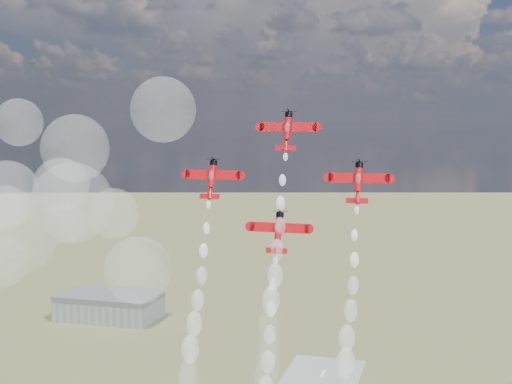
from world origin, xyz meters
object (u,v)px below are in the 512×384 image
object	(u,v)px
hangar	(109,306)
plane_right	(358,182)
plane_slot	(278,231)
plane_left	(212,178)
plane_lead	(287,130)

from	to	relation	value
hangar	plane_right	xyz separation A→B (m)	(149.20, -177.48, 82.55)
hangar	plane_right	size ratio (longest dim) A/B	3.93
hangar	plane_slot	bearing A→B (deg)	-53.73
hangar	plane_left	size ratio (longest dim) A/B	3.93
plane_right	plane_slot	size ratio (longest dim) A/B	1.00
hangar	plane_right	bearing A→B (deg)	-49.95
hangar	plane_left	bearing A→B (deg)	-56.58
plane_left	plane_slot	xyz separation A→B (m)	(16.04, -3.97, -10.50)
plane_left	plane_right	bearing A→B (deg)	0.00
plane_lead	plane_left	world-z (taller)	plane_lead
plane_right	plane_left	bearing A→B (deg)	180.00
plane_left	plane_slot	bearing A→B (deg)	-13.91
plane_right	plane_lead	bearing A→B (deg)	166.09
plane_right	hangar	bearing A→B (deg)	130.05
plane_left	plane_right	xyz separation A→B (m)	(32.08, 0.00, 0.00)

